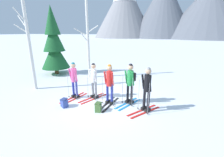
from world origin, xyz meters
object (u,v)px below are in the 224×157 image
skier_in_red (109,82)px  skier_in_green (130,81)px  pine_tree_near (54,44)px  backpack_on_snow_beside (64,103)px  skier_in_pink (74,79)px  skier_in_white (94,79)px  skier_in_black (147,87)px  birch_tree_tall (29,46)px  birch_tree_slender (88,39)px  backpack_on_snow_front (98,107)px

skier_in_red → skier_in_green: (0.87, 0.31, 0.04)m
pine_tree_near → backpack_on_snow_beside: size_ratio=12.57×
skier_in_pink → skier_in_white: skier_in_pink is taller
skier_in_black → birch_tree_tall: bearing=173.6°
skier_in_green → skier_in_black: 0.92m
skier_in_white → pine_tree_near: bearing=144.4°
skier_in_black → birch_tree_slender: size_ratio=0.35×
pine_tree_near → birch_tree_tall: pine_tree_near is taller
skier_in_white → skier_in_black: (2.57, -0.56, 0.07)m
birch_tree_slender → backpack_on_snow_beside: birch_tree_slender is taller
skier_in_pink → backpack_on_snow_front: bearing=-29.4°
skier_in_pink → birch_tree_slender: size_ratio=0.34×
pine_tree_near → birch_tree_slender: size_ratio=0.94×
skier_in_red → birch_tree_slender: 4.85m
pine_tree_near → backpack_on_snow_beside: (3.86, -4.66, -2.11)m
skier_in_pink → skier_in_white: (0.92, 0.27, -0.03)m
skier_in_red → pine_tree_near: (-5.65, 3.75, 1.26)m
birch_tree_tall → backpack_on_snow_beside: birch_tree_tall is taller
skier_in_pink → backpack_on_snow_beside: bearing=-86.9°
skier_in_pink → pine_tree_near: pine_tree_near is taller
backpack_on_snow_beside → skier_in_pink: bearing=93.1°
skier_in_red → pine_tree_near: size_ratio=0.37×
skier_in_white → birch_tree_tall: bearing=177.7°
skier_in_pink → birch_tree_slender: bearing=104.7°
birch_tree_tall → backpack_on_snow_beside: (2.90, -1.42, -2.25)m
skier_in_white → skier_in_black: size_ratio=0.94×
skier_in_pink → skier_in_white: size_ratio=1.02×
birch_tree_slender → backpack_on_snow_front: (2.55, -4.43, -2.50)m
birch_tree_slender → backpack_on_snow_front: 5.69m
skier_in_black → backpack_on_snow_beside: bearing=-168.3°
skier_in_black → pine_tree_near: pine_tree_near is taller
skier_in_white → backpack_on_snow_beside: skier_in_white is taller
skier_in_pink → skier_in_green: 2.72m
pine_tree_near → backpack_on_snow_front: (5.43, -4.56, -2.11)m
skier_in_black → birch_tree_tall: (-6.34, 0.71, 1.39)m
birch_tree_slender → backpack_on_snow_beside: (0.98, -4.53, -2.50)m
skier_in_white → skier_in_black: 2.63m
birch_tree_slender → skier_in_black: bearing=-40.9°
skier_in_white → birch_tree_slender: birch_tree_slender is taller
skier_in_green → backpack_on_snow_front: (-1.09, -1.12, -0.89)m
birch_tree_slender → backpack_on_snow_front: birch_tree_slender is taller
skier_in_white → pine_tree_near: (-4.73, 3.38, 1.32)m
skier_in_green → pine_tree_near: (-6.52, 3.44, 1.22)m
skier_in_green → pine_tree_near: bearing=152.2°
skier_in_black → skier_in_white: bearing=167.6°
pine_tree_near → birch_tree_tall: bearing=-73.5°
skier_in_black → backpack_on_snow_beside: 3.61m
pine_tree_near → skier_in_green: bearing=-27.8°
skier_in_white → skier_in_green: size_ratio=0.95×
birch_tree_slender → backpack_on_snow_beside: bearing=-77.8°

